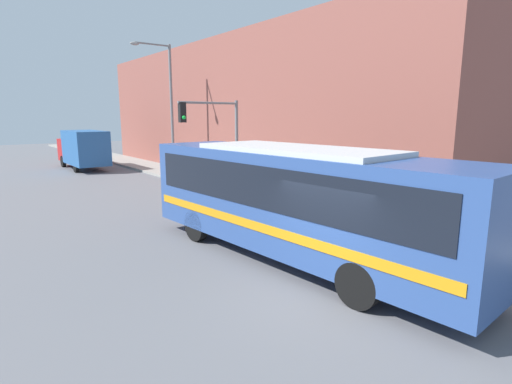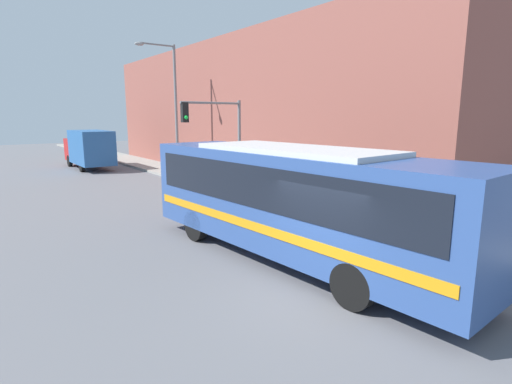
# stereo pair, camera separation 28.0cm
# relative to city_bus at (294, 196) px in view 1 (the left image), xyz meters

# --- Properties ---
(ground_plane) EXTENTS (120.00, 120.00, 0.00)m
(ground_plane) POSITION_rel_city_bus_xyz_m (-1.01, -2.12, -1.84)
(ground_plane) COLOR slate
(sidewalk) EXTENTS (2.92, 70.00, 0.15)m
(sidewalk) POSITION_rel_city_bus_xyz_m (4.95, 17.88, -1.76)
(sidewalk) COLOR gray
(sidewalk) RESTS_ON ground_plane
(building_facade) EXTENTS (6.00, 33.11, 8.85)m
(building_facade) POSITION_rel_city_bus_xyz_m (9.41, 15.44, 2.59)
(building_facade) COLOR brown
(building_facade) RESTS_ON ground_plane
(city_bus) EXTENTS (3.13, 10.67, 3.17)m
(city_bus) POSITION_rel_city_bus_xyz_m (0.00, 0.00, 0.00)
(city_bus) COLOR #2D4C8C
(city_bus) RESTS_ON ground_plane
(delivery_truck) EXTENTS (2.26, 6.74, 2.91)m
(delivery_truck) POSITION_rel_city_bus_xyz_m (0.70, 24.11, -0.24)
(delivery_truck) COLOR #265999
(delivery_truck) RESTS_ON ground_plane
(fire_hydrant) EXTENTS (0.20, 0.27, 0.66)m
(fire_hydrant) POSITION_rel_city_bus_xyz_m (4.09, 3.36, -1.35)
(fire_hydrant) COLOR #999999
(fire_hydrant) RESTS_ON sidewalk
(traffic_light_pole) EXTENTS (3.28, 0.35, 4.59)m
(traffic_light_pole) POSITION_rel_city_bus_xyz_m (3.03, 8.82, 1.51)
(traffic_light_pole) COLOR slate
(traffic_light_pole) RESTS_ON sidewalk
(parking_meter) EXTENTS (0.14, 0.14, 1.24)m
(parking_meter) POSITION_rel_city_bus_xyz_m (4.09, 6.97, -0.84)
(parking_meter) COLOR slate
(parking_meter) RESTS_ON sidewalk
(street_lamp) EXTENTS (2.62, 0.28, 8.24)m
(street_lamp) POSITION_rel_city_bus_xyz_m (4.04, 16.27, 3.14)
(street_lamp) COLOR slate
(street_lamp) RESTS_ON sidewalk
(pedestrian_near_corner) EXTENTS (0.34, 0.34, 1.68)m
(pedestrian_near_corner) POSITION_rel_city_bus_xyz_m (4.65, 8.82, -0.83)
(pedestrian_near_corner) COLOR #23283D
(pedestrian_near_corner) RESTS_ON sidewalk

